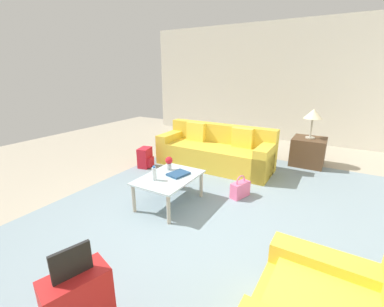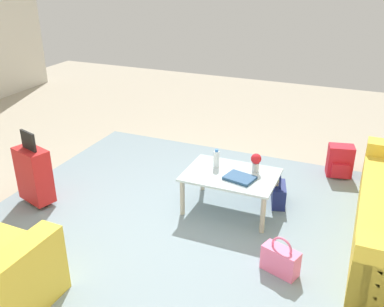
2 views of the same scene
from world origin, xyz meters
The scene contains 13 objects.
ground_plane centered at (0.00, 0.00, 0.00)m, with size 12.00×12.00×0.00m, color #A89E89.
wall_left centered at (-5.06, 0.00, 1.55)m, with size 0.12×8.00×3.10m, color beige.
area_rug centered at (-0.60, 0.20, 0.00)m, with size 5.20×4.40×0.01m, color gray.
couch centered at (-2.19, -0.60, 0.30)m, with size 0.86×2.27×0.83m.
coffee_table centered at (-0.40, -0.50, 0.37)m, with size 0.96×0.68×0.43m.
water_bottle centered at (-0.20, -0.60, 0.52)m, with size 0.06×0.06×0.20m.
coffee_table_book centered at (-0.52, -0.42, 0.45)m, with size 0.29×0.22×0.03m, color navy.
flower_vase centered at (-0.62, -0.65, 0.55)m, with size 0.11×0.11×0.21m.
side_table centered at (-3.20, 1.00, 0.28)m, with size 0.63×0.63×0.56m, color #513823.
table_lamp centered at (-3.20, 1.00, 1.04)m, with size 0.35×0.35×0.59m.
handbag_pink centered at (-1.12, 0.31, 0.13)m, with size 0.35×0.24×0.36m.
handbag_navy centered at (-0.86, -0.81, 0.13)m, with size 0.22×0.35×0.36m.
backpack_red centered at (-1.40, -1.79, 0.19)m, with size 0.34×0.30×0.40m.
Camera 1 is at (2.33, 1.47, 1.85)m, focal length 24.00 mm.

